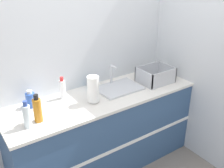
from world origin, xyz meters
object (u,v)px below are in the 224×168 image
object	(u,v)px
sink	(119,87)
bottle_amber	(37,110)
paper_towel_roll	(93,89)
bottle_white_spray	(62,89)
bottle_blue	(30,100)
bottle_clear	(27,116)
soap_dispenser	(90,83)
dish_rack	(155,77)

from	to	relation	value
sink	bottle_amber	distance (m)	0.97
paper_towel_roll	bottle_amber	xyz separation A→B (m)	(-0.57, -0.03, -0.02)
paper_towel_roll	bottle_white_spray	xyz separation A→B (m)	(-0.21, 0.25, -0.04)
bottle_blue	bottle_clear	bearing A→B (deg)	-112.54
bottle_white_spray	soap_dispenser	xyz separation A→B (m)	(0.35, 0.06, -0.05)
sink	bottle_white_spray	bearing A→B (deg)	166.49
paper_towel_roll	dish_rack	size ratio (longest dim) A/B	0.73
bottle_amber	bottle_blue	distance (m)	0.29
paper_towel_roll	soap_dispenser	xyz separation A→B (m)	(0.14, 0.31, -0.08)
dish_rack	bottle_amber	distance (m)	1.41
bottle_clear	bottle_blue	xyz separation A→B (m)	(0.13, 0.32, -0.03)
sink	paper_towel_roll	xyz separation A→B (m)	(-0.38, -0.10, 0.12)
bottle_white_spray	bottle_clear	bearing A→B (deg)	-145.48
bottle_clear	bottle_blue	world-z (taller)	bottle_clear
paper_towel_roll	bottle_amber	world-z (taller)	paper_towel_roll
paper_towel_roll	bottle_amber	size ratio (longest dim) A/B	1.06
bottle_amber	bottle_clear	distance (m)	0.11
sink	paper_towel_roll	size ratio (longest dim) A/B	1.73
bottle_clear	bottle_blue	distance (m)	0.35
dish_rack	soap_dispenser	size ratio (longest dim) A/B	2.91
paper_towel_roll	bottle_clear	distance (m)	0.68
bottle_clear	dish_rack	bearing A→B (deg)	3.33
bottle_amber	bottle_clear	bearing A→B (deg)	-158.80
dish_rack	bottle_white_spray	world-z (taller)	bottle_white_spray
bottle_amber	bottle_clear	world-z (taller)	bottle_amber
sink	dish_rack	distance (m)	0.47
paper_towel_roll	dish_rack	bearing A→B (deg)	1.11
bottle_blue	bottle_white_spray	size ratio (longest dim) A/B	0.75
paper_towel_roll	bottle_blue	world-z (taller)	paper_towel_roll
soap_dispenser	bottle_blue	bearing A→B (deg)	-175.41
sink	soap_dispenser	world-z (taller)	sink
sink	bottle_clear	size ratio (longest dim) A/B	1.91
paper_towel_roll	bottle_clear	size ratio (longest dim) A/B	1.11
dish_rack	soap_dispenser	xyz separation A→B (m)	(-0.70, 0.29, -0.01)
sink	bottle_clear	xyz separation A→B (m)	(-1.06, -0.18, 0.09)
bottle_clear	bottle_blue	size ratio (longest dim) A/B	1.42
paper_towel_roll	bottle_white_spray	size ratio (longest dim) A/B	1.17
sink	paper_towel_roll	world-z (taller)	paper_towel_roll
sink	dish_rack	world-z (taller)	sink
sink	bottle_white_spray	size ratio (longest dim) A/B	2.02
bottle_clear	bottle_white_spray	xyz separation A→B (m)	(0.46, 0.32, -0.01)
paper_towel_roll	bottle_blue	xyz separation A→B (m)	(-0.54, 0.25, -0.06)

